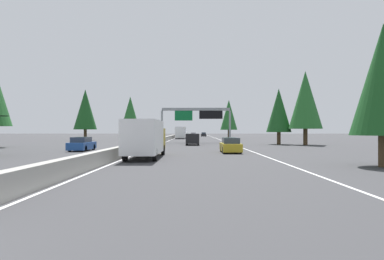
{
  "coord_description": "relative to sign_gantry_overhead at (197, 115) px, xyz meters",
  "views": [
    {
      "loc": [
        -4.61,
        -5.62,
        2.17
      ],
      "look_at": [
        46.12,
        -5.22,
        2.24
      ],
      "focal_mm": 30.63,
      "sensor_mm": 36.0,
      "label": 1
    }
  ],
  "objects": [
    {
      "name": "bus_far_left",
      "position": [
        28.81,
        4.13,
        -3.27
      ],
      "size": [
        11.5,
        2.55,
        3.1
      ],
      "color": "white",
      "rests_on": "ground"
    },
    {
      "name": "sedan_mid_right",
      "position": [
        -27.12,
        -3.11,
        -4.3
      ],
      "size": [
        4.4,
        1.8,
        1.47
      ],
      "color": "#AD931E",
      "rests_on": "ground"
    },
    {
      "name": "sedan_far_center",
      "position": [
        42.28,
        0.78,
        -4.3
      ],
      "size": [
        4.4,
        1.8,
        1.47
      ],
      "color": "maroon",
      "rests_on": "ground"
    },
    {
      "name": "pickup_near_right",
      "position": [
        66.01,
        4.05,
        -4.07
      ],
      "size": [
        5.6,
        2.0,
        1.86
      ],
      "color": "white",
      "rests_on": "ground"
    },
    {
      "name": "minivan_far_right",
      "position": [
        -10.12,
        0.72,
        -4.03
      ],
      "size": [
        5.0,
        1.95,
        1.69
      ],
      "color": "black",
      "rests_on": "ground"
    },
    {
      "name": "oncoming_far",
      "position": [
        -24.37,
        12.46,
        -4.3
      ],
      "size": [
        4.4,
        1.8,
        1.47
      ],
      "rotation": [
        0.0,
        0.0,
        3.14
      ],
      "color": "#1E4793",
      "rests_on": "ground"
    },
    {
      "name": "conifer_right_mid",
      "position": [
        -8.26,
        -12.68,
        0.3
      ],
      "size": [
        3.83,
        3.83,
        8.7
      ],
      "color": "#4C3823",
      "rests_on": "ground"
    },
    {
      "name": "conifer_left_far",
      "position": [
        45.1,
        20.97,
        2.93
      ],
      "size": [
        5.73,
        5.73,
        13.02
      ],
      "color": "#4C3823",
      "rests_on": "ground"
    },
    {
      "name": "conifer_right_near",
      "position": [
        -10.37,
        -16.1,
        1.72
      ],
      "size": [
        4.85,
        4.85,
        11.03
      ],
      "color": "#4C3823",
      "rests_on": "ground"
    },
    {
      "name": "sedan_mid_left",
      "position": [
        58.85,
        -2.85,
        -4.3
      ],
      "size": [
        4.4,
        1.8,
        1.47
      ],
      "color": "black",
      "rests_on": "ground"
    },
    {
      "name": "sign_gantry_overhead",
      "position": [
        0.0,
        0.0,
        0.0
      ],
      "size": [
        0.5,
        12.68,
        6.26
      ],
      "color": "gray",
      "rests_on": "ground"
    },
    {
      "name": "shoulder_stripe_right",
      "position": [
        15.43,
        -5.48,
        -4.98
      ],
      "size": [
        160.0,
        0.16,
        0.01
      ],
      "primitive_type": "cube",
      "color": "silver",
      "rests_on": "ground"
    },
    {
      "name": "conifer_right_far",
      "position": [
        31.87,
        -9.13,
        1.53
      ],
      "size": [
        4.72,
        4.72,
        10.72
      ],
      "color": "#4C3823",
      "rests_on": "ground"
    },
    {
      "name": "conifer_right_foreground",
      "position": [
        -39.69,
        -10.8,
        0.21
      ],
      "size": [
        3.76,
        3.76,
        8.55
      ],
      "color": "#4C3823",
      "rests_on": "ground"
    },
    {
      "name": "median_barrier",
      "position": [
        25.43,
        6.34,
        -4.53
      ],
      "size": [
        180.0,
        0.56,
        0.9
      ],
      "primitive_type": "cube",
      "color": "#9E9B93",
      "rests_on": "ground"
    },
    {
      "name": "shoulder_stripe_median",
      "position": [
        15.43,
        5.79,
        -4.98
      ],
      "size": [
        160.0,
        0.16,
        0.01
      ],
      "primitive_type": "cube",
      "color": "silver",
      "rests_on": "ground"
    },
    {
      "name": "conifer_left_mid",
      "position": [
        9.6,
        23.48,
        1.61
      ],
      "size": [
        4.77,
        4.77,
        10.85
      ],
      "color": "#4C3823",
      "rests_on": "ground"
    },
    {
      "name": "box_truck_distant_a",
      "position": [
        -33.51,
        4.27,
        -3.37
      ],
      "size": [
        8.5,
        2.4,
        2.95
      ],
      "color": "white",
      "rests_on": "ground"
    },
    {
      "name": "oncoming_near",
      "position": [
        17.01,
        12.44,
        -4.3
      ],
      "size": [
        4.4,
        1.8,
        1.47
      ],
      "rotation": [
        0.0,
        0.0,
        3.14
      ],
      "color": "#1E4793",
      "rests_on": "ground"
    },
    {
      "name": "ground_plane",
      "position": [
        5.43,
        6.04,
        -4.98
      ],
      "size": [
        320.0,
        320.0,
        0.0
      ],
      "primitive_type": "plane",
      "color": "#38383A"
    }
  ]
}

